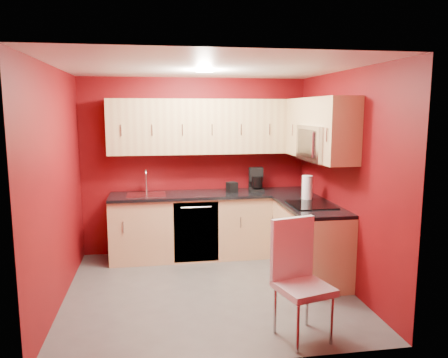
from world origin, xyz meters
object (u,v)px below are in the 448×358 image
object	(u,v)px
napkin_holder	(232,187)
paper_towel	(307,188)
sink	(146,192)
dining_chair	(304,282)
microwave	(322,143)
coffee_maker	(257,180)

from	to	relation	value
napkin_holder	paper_towel	xyz separation A→B (m)	(0.85, -0.69, 0.09)
napkin_holder	paper_towel	world-z (taller)	paper_towel
sink	dining_chair	xyz separation A→B (m)	(1.40, -2.40, -0.40)
microwave	coffee_maker	distance (m)	1.31
paper_towel	microwave	bearing A→B (deg)	-80.32
microwave	napkin_holder	world-z (taller)	microwave
microwave	dining_chair	bearing A→B (deg)	-116.37
paper_towel	dining_chair	world-z (taller)	paper_towel
sink	paper_towel	size ratio (longest dim) A/B	1.66
coffee_maker	paper_towel	distance (m)	0.87
sink	paper_towel	distance (m)	2.16
sink	napkin_holder	distance (m)	1.19
coffee_maker	sink	bearing A→B (deg)	-174.72
napkin_holder	dining_chair	distance (m)	2.45
microwave	coffee_maker	world-z (taller)	microwave
napkin_holder	dining_chair	size ratio (longest dim) A/B	0.13
microwave	coffee_maker	bearing A→B (deg)	117.85
paper_towel	dining_chair	size ratio (longest dim) A/B	0.29
microwave	dining_chair	world-z (taller)	microwave
coffee_maker	dining_chair	world-z (taller)	coffee_maker
microwave	sink	xyz separation A→B (m)	(-2.09, 1.00, -0.72)
paper_towel	dining_chair	bearing A→B (deg)	-110.46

